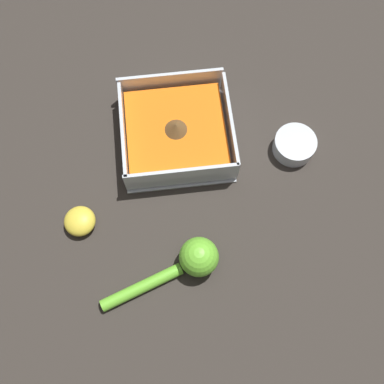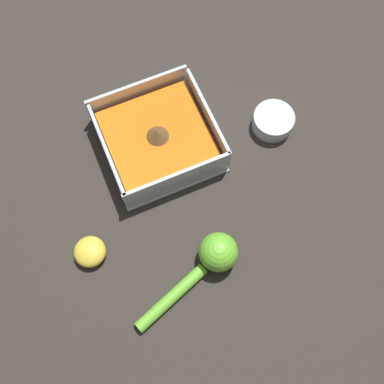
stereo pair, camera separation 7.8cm
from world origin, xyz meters
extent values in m
plane|color=#332D28|center=(0.00, 0.00, 0.00)|extent=(4.00, 4.00, 0.00)
cube|color=silver|center=(0.00, 0.00, 0.00)|extent=(0.20, 0.20, 0.01)
cube|color=silver|center=(0.00, 0.10, 0.04)|extent=(0.20, 0.01, 0.06)
cube|color=silver|center=(0.00, -0.09, 0.04)|extent=(0.20, 0.01, 0.06)
cube|color=silver|center=(0.10, 0.00, 0.04)|extent=(0.01, 0.19, 0.06)
cube|color=silver|center=(-0.09, 0.00, 0.04)|extent=(0.01, 0.19, 0.06)
cube|color=orange|center=(0.00, 0.00, 0.02)|extent=(0.18, 0.18, 0.03)
cone|color=brown|center=(0.00, 0.00, 0.05)|extent=(0.04, 0.04, 0.02)
cylinder|color=silver|center=(0.22, -0.05, 0.02)|extent=(0.08, 0.08, 0.03)
cylinder|color=brown|center=(0.22, -0.05, 0.01)|extent=(0.07, 0.07, 0.02)
sphere|color=#6BC633|center=(0.01, -0.24, 0.03)|extent=(0.07, 0.07, 0.07)
cylinder|color=#6BC633|center=(-0.09, -0.27, 0.01)|extent=(0.14, 0.07, 0.02)
ellipsoid|color=yellow|center=(-0.18, -0.15, 0.02)|extent=(0.05, 0.05, 0.03)
camera|label=1|loc=(-0.02, -0.39, 0.77)|focal=42.00mm
camera|label=2|loc=(-0.09, -0.37, 0.77)|focal=42.00mm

